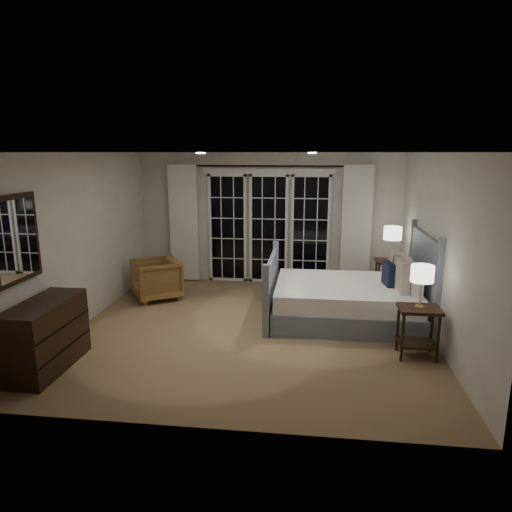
# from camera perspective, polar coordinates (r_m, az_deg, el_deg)

# --- Properties ---
(floor) EXTENTS (5.00, 5.00, 0.00)m
(floor) POSITION_cam_1_polar(r_m,az_deg,el_deg) (6.72, -0.49, -9.00)
(floor) COLOR olive
(floor) RESTS_ON ground
(ceiling) EXTENTS (5.00, 5.00, 0.00)m
(ceiling) POSITION_cam_1_polar(r_m,az_deg,el_deg) (6.24, -0.54, 12.85)
(ceiling) COLOR white
(ceiling) RESTS_ON wall_back
(wall_left) EXTENTS (0.02, 5.00, 2.50)m
(wall_left) POSITION_cam_1_polar(r_m,az_deg,el_deg) (7.13, -20.88, 1.89)
(wall_left) COLOR silver
(wall_left) RESTS_ON floor
(wall_right) EXTENTS (0.02, 5.00, 2.50)m
(wall_right) POSITION_cam_1_polar(r_m,az_deg,el_deg) (6.53, 21.80, 0.88)
(wall_right) COLOR silver
(wall_right) RESTS_ON floor
(wall_back) EXTENTS (5.00, 0.02, 2.50)m
(wall_back) POSITION_cam_1_polar(r_m,az_deg,el_deg) (8.81, 1.61, 4.69)
(wall_back) COLOR silver
(wall_back) RESTS_ON floor
(wall_front) EXTENTS (5.00, 0.02, 2.50)m
(wall_front) POSITION_cam_1_polar(r_m,az_deg,el_deg) (3.97, -5.24, -5.55)
(wall_front) COLOR silver
(wall_front) RESTS_ON floor
(french_doors) EXTENTS (2.50, 0.04, 2.20)m
(french_doors) POSITION_cam_1_polar(r_m,az_deg,el_deg) (8.79, 1.58, 3.62)
(french_doors) COLOR black
(french_doors) RESTS_ON wall_back
(curtain_rod) EXTENTS (3.50, 0.03, 0.03)m
(curtain_rod) POSITION_cam_1_polar(r_m,az_deg,el_deg) (8.62, 1.59, 11.18)
(curtain_rod) COLOR black
(curtain_rod) RESTS_ON wall_back
(curtain_left) EXTENTS (0.55, 0.10, 2.25)m
(curtain_left) POSITION_cam_1_polar(r_m,az_deg,el_deg) (9.01, -9.00, 4.08)
(curtain_left) COLOR white
(curtain_left) RESTS_ON curtain_rod
(curtain_right) EXTENTS (0.55, 0.10, 2.25)m
(curtain_right) POSITION_cam_1_polar(r_m,az_deg,el_deg) (8.71, 12.42, 3.63)
(curtain_right) COLOR white
(curtain_right) RESTS_ON curtain_rod
(downlight_a) EXTENTS (0.12, 0.12, 0.01)m
(downlight_a) POSITION_cam_1_polar(r_m,az_deg,el_deg) (6.78, 7.03, 12.67)
(downlight_a) COLOR white
(downlight_a) RESTS_ON ceiling
(downlight_b) EXTENTS (0.12, 0.12, 0.01)m
(downlight_b) POSITION_cam_1_polar(r_m,az_deg,el_deg) (5.95, -6.94, 12.66)
(downlight_b) COLOR white
(downlight_b) RESTS_ON ceiling
(bed) EXTENTS (2.30, 1.65, 1.34)m
(bed) POSITION_cam_1_polar(r_m,az_deg,el_deg) (7.08, 11.55, -5.23)
(bed) COLOR gray
(bed) RESTS_ON floor
(nightstand_left) EXTENTS (0.50, 0.40, 0.65)m
(nightstand_left) POSITION_cam_1_polar(r_m,az_deg,el_deg) (6.03, 19.61, -8.06)
(nightstand_left) COLOR black
(nightstand_left) RESTS_ON floor
(nightstand_right) EXTENTS (0.51, 0.41, 0.67)m
(nightstand_right) POSITION_cam_1_polar(r_m,az_deg,el_deg) (8.32, 16.41, -2.02)
(nightstand_right) COLOR black
(nightstand_right) RESTS_ON floor
(lamp_left) EXTENTS (0.27, 0.27, 0.53)m
(lamp_left) POSITION_cam_1_polar(r_m,az_deg,el_deg) (5.84, 20.08, -2.16)
(lamp_left) COLOR tan
(lamp_left) RESTS_ON nightstand_left
(lamp_right) EXTENTS (0.31, 0.31, 0.59)m
(lamp_right) POSITION_cam_1_polar(r_m,az_deg,el_deg) (8.17, 16.72, 2.71)
(lamp_right) COLOR tan
(lamp_right) RESTS_ON nightstand_right
(armchair) EXTENTS (1.06, 1.05, 0.70)m
(armchair) POSITION_cam_1_polar(r_m,az_deg,el_deg) (8.10, -12.34, -2.84)
(armchair) COLOR brown
(armchair) RESTS_ON floor
(dresser) EXTENTS (0.49, 1.16, 0.82)m
(dresser) POSITION_cam_1_polar(r_m,az_deg,el_deg) (5.93, -24.80, -9.02)
(dresser) COLOR black
(dresser) RESTS_ON floor
(mirror) EXTENTS (0.05, 0.85, 1.00)m
(mirror) POSITION_cam_1_polar(r_m,az_deg,el_deg) (5.76, -27.86, 1.86)
(mirror) COLOR black
(mirror) RESTS_ON wall_left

